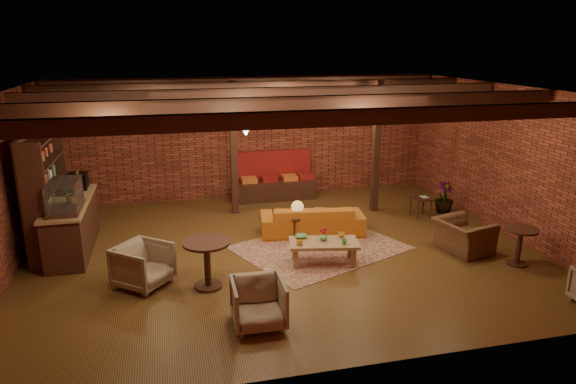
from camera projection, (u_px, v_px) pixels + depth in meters
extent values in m
plane|color=#39200E|center=(283.00, 250.00, 10.40)|extent=(10.00, 10.00, 0.00)
cube|color=black|center=(282.00, 90.00, 9.49)|extent=(10.00, 8.00, 0.02)
cube|color=maroon|center=(249.00, 138.00, 13.68)|extent=(10.00, 0.02, 3.20)
cube|color=maroon|center=(355.00, 254.00, 6.21)|extent=(10.00, 0.02, 3.20)
cube|color=maroon|center=(0.00, 191.00, 8.83)|extent=(0.02, 8.00, 3.20)
cube|color=maroon|center=(508.00, 161.00, 11.06)|extent=(0.02, 8.00, 3.20)
cylinder|color=black|center=(266.00, 100.00, 11.09)|extent=(9.60, 0.12, 0.12)
cube|color=#321710|center=(234.00, 149.00, 12.24)|extent=(0.16, 0.16, 3.20)
cube|color=#321710|center=(376.00, 147.00, 12.44)|extent=(0.16, 0.16, 3.20)
imported|color=#337F33|center=(75.00, 189.00, 10.28)|extent=(0.35, 0.39, 0.30)
cube|color=#E24916|center=(278.00, 113.00, 12.76)|extent=(0.86, 0.06, 0.30)
cube|color=maroon|center=(320.00, 248.00, 10.53)|extent=(3.81, 3.42, 0.01)
imported|color=#AE5818|center=(312.00, 219.00, 11.24)|extent=(2.34, 1.20, 0.65)
cube|color=#8B5E40|center=(324.00, 243.00, 9.68)|extent=(1.39, 0.88, 0.06)
cube|color=#8B5E40|center=(296.00, 259.00, 9.51)|extent=(0.08, 0.08, 0.38)
cube|color=#8B5E40|center=(354.00, 258.00, 9.55)|extent=(0.08, 0.08, 0.38)
cube|color=#8B5E40|center=(295.00, 250.00, 9.94)|extent=(0.08, 0.08, 0.38)
cube|color=#8B5E40|center=(350.00, 249.00, 9.99)|extent=(0.08, 0.08, 0.38)
imported|color=gold|center=(300.00, 242.00, 9.49)|extent=(0.15, 0.15, 0.10)
imported|color=#499443|center=(344.00, 242.00, 9.53)|extent=(0.12, 0.12, 0.10)
imported|color=gold|center=(341.00, 235.00, 9.87)|extent=(0.15, 0.15, 0.10)
imported|color=#499443|center=(301.00, 236.00, 9.85)|extent=(0.26, 0.26, 0.06)
imported|color=#499443|center=(324.00, 237.00, 9.71)|extent=(0.14, 0.14, 0.13)
sphere|color=red|center=(324.00, 231.00, 9.67)|extent=(0.10, 0.10, 0.10)
cube|color=#321710|center=(297.00, 217.00, 10.94)|extent=(0.49, 0.49, 0.04)
cylinder|color=#321710|center=(297.00, 228.00, 11.01)|extent=(0.03, 0.03, 0.46)
cylinder|color=#A87F38|center=(297.00, 216.00, 10.93)|extent=(0.13, 0.13, 0.02)
cylinder|color=#A87F38|center=(297.00, 213.00, 10.91)|extent=(0.04, 0.04, 0.19)
sphere|color=gold|center=(297.00, 207.00, 10.88)|extent=(0.27, 0.27, 0.27)
cylinder|color=#321710|center=(206.00, 243.00, 8.63)|extent=(0.81, 0.81, 0.05)
cylinder|color=#321710|center=(207.00, 265.00, 8.74)|extent=(0.11, 0.11, 0.79)
cylinder|color=#321710|center=(208.00, 286.00, 8.85)|extent=(0.49, 0.49, 0.05)
imported|color=#B5A68C|center=(143.00, 263.00, 8.79)|extent=(1.10, 1.11, 0.83)
imported|color=#B5A68C|center=(258.00, 301.00, 7.56)|extent=(0.78, 0.73, 0.79)
imported|color=brown|center=(464.00, 231.00, 10.23)|extent=(0.87, 1.14, 0.88)
cube|color=#321710|center=(421.00, 198.00, 12.27)|extent=(0.45, 0.45, 0.04)
cylinder|color=#321710|center=(420.00, 208.00, 12.34)|extent=(0.04, 0.04, 0.44)
imported|color=#321710|center=(421.00, 197.00, 12.26)|extent=(0.17, 0.22, 0.02)
cylinder|color=#321710|center=(521.00, 229.00, 9.55)|extent=(0.62, 0.62, 0.04)
cylinder|color=#321710|center=(519.00, 247.00, 9.65)|extent=(0.10, 0.10, 0.68)
cylinder|color=#321710|center=(517.00, 263.00, 9.74)|extent=(0.37, 0.37, 0.04)
imported|color=#4C7F4C|center=(447.00, 166.00, 12.36)|extent=(1.65, 1.65, 2.35)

